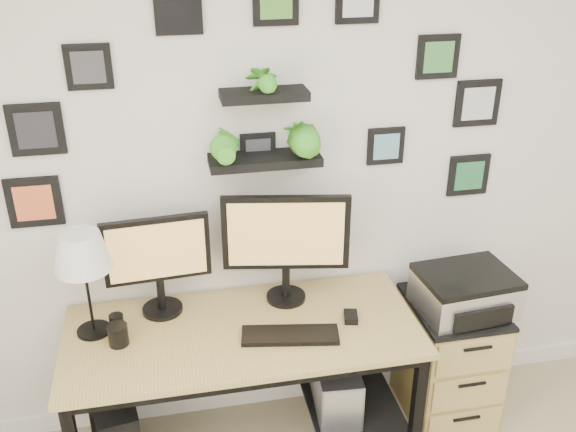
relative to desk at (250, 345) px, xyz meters
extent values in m
plane|color=silver|center=(0.42, 0.33, 0.67)|extent=(4.00, 0.00, 4.00)
cube|color=white|center=(0.42, 0.32, -0.58)|extent=(4.00, 0.03, 0.10)
cube|color=tan|center=(-0.04, -0.04, 0.11)|extent=(1.60, 0.70, 0.03)
cube|color=black|center=(-0.04, -0.04, 0.07)|extent=(1.54, 0.64, 0.05)
cube|color=black|center=(-0.04, 0.29, -0.17)|extent=(1.44, 0.02, 0.41)
cube|color=black|center=(0.51, -0.04, -0.45)|extent=(0.45, 0.63, 0.03)
cube|color=black|center=(-0.79, 0.26, -0.27)|extent=(0.05, 0.05, 0.72)
cube|color=black|center=(0.71, -0.34, -0.27)|extent=(0.05, 0.05, 0.72)
cube|color=black|center=(0.71, 0.26, -0.27)|extent=(0.05, 0.05, 0.72)
cylinder|color=black|center=(-0.39, 0.18, 0.13)|extent=(0.20, 0.20, 0.02)
cylinder|color=black|center=(-0.39, 0.18, 0.22)|extent=(0.04, 0.04, 0.17)
cube|color=black|center=(-0.39, 0.18, 0.46)|extent=(0.48, 0.07, 0.31)
cube|color=tan|center=(-0.38, 0.16, 0.46)|extent=(0.43, 0.04, 0.27)
cylinder|color=black|center=(0.21, 0.17, 0.13)|extent=(0.22, 0.22, 0.02)
cylinder|color=black|center=(0.21, 0.17, 0.22)|extent=(0.04, 0.04, 0.17)
cube|color=black|center=(0.20, 0.17, 0.49)|extent=(0.59, 0.14, 0.37)
cube|color=tan|center=(0.20, 0.14, 0.49)|extent=(0.53, 0.10, 0.32)
cube|color=black|center=(0.16, -0.14, 0.13)|extent=(0.45, 0.21, 0.02)
cube|color=black|center=(0.46, -0.06, 0.14)|extent=(0.08, 0.11, 0.03)
cylinder|color=black|center=(-0.69, 0.08, 0.13)|extent=(0.15, 0.15, 0.01)
cylinder|color=black|center=(-0.69, 0.08, 0.36)|extent=(0.01, 0.01, 0.45)
cone|color=white|center=(-0.69, 0.08, 0.54)|extent=(0.24, 0.24, 0.17)
cylinder|color=black|center=(-0.58, -0.04, 0.17)|extent=(0.09, 0.09, 0.10)
cylinder|color=black|center=(-0.59, 0.07, 0.17)|extent=(0.06, 0.06, 0.08)
cube|color=black|center=(-0.65, 0.03, -0.42)|extent=(0.25, 0.44, 0.42)
cube|color=gray|center=(0.42, 0.03, -0.40)|extent=(0.24, 0.47, 0.46)
cube|color=silver|center=(0.41, -0.20, -0.40)|extent=(0.18, 0.03, 0.43)
cube|color=tan|center=(1.05, 0.06, -0.30)|extent=(0.42, 0.50, 0.65)
cube|color=black|center=(1.05, 0.06, 0.03)|extent=(0.43, 0.51, 0.02)
cube|color=tan|center=(1.05, -0.19, -0.52)|extent=(0.39, 0.02, 0.18)
cylinder|color=black|center=(1.05, -0.21, -0.46)|extent=(0.14, 0.02, 0.02)
cube|color=tan|center=(1.05, -0.19, -0.30)|extent=(0.39, 0.02, 0.18)
cylinder|color=black|center=(1.05, -0.21, -0.24)|extent=(0.14, 0.02, 0.02)
cube|color=tan|center=(1.05, -0.19, -0.08)|extent=(0.39, 0.02, 0.18)
cylinder|color=black|center=(1.05, -0.21, -0.02)|extent=(0.14, 0.02, 0.02)
cube|color=silver|center=(1.07, 0.02, 0.13)|extent=(0.47, 0.38, 0.17)
cube|color=black|center=(1.07, 0.02, 0.23)|extent=(0.47, 0.38, 0.03)
cube|color=black|center=(1.09, -0.16, 0.11)|extent=(0.31, 0.04, 0.10)
cube|color=black|center=(0.12, 0.24, 0.82)|extent=(0.50, 0.18, 0.04)
cube|color=black|center=(0.12, 0.23, 1.12)|extent=(0.38, 0.15, 0.04)
imported|color=green|center=(-0.05, 0.24, 0.98)|extent=(0.15, 0.12, 0.27)
imported|color=green|center=(0.29, 0.24, 0.98)|extent=(0.15, 0.15, 0.27)
imported|color=green|center=(0.12, 0.23, 1.27)|extent=(0.13, 0.09, 0.25)
cube|color=black|center=(-0.83, 0.32, 1.00)|extent=(0.22, 0.02, 0.22)
cube|color=#24232A|center=(-0.83, 0.31, 1.00)|extent=(0.16, 0.00, 0.16)
cube|color=black|center=(1.17, 0.32, 0.63)|extent=(0.21, 0.02, 0.21)
cube|color=#2A7342|center=(1.17, 0.31, 0.63)|extent=(0.15, 0.00, 0.15)
cube|color=black|center=(-0.59, 0.32, 1.26)|extent=(0.19, 0.02, 0.19)
cube|color=#39373D|center=(-0.59, 0.31, 1.26)|extent=(0.13, 0.00, 0.13)
cube|color=black|center=(0.72, 0.32, 0.82)|extent=(0.18, 0.02, 0.18)
cube|color=#5F9AA6|center=(0.72, 0.31, 0.82)|extent=(0.13, 0.00, 0.13)
cube|color=black|center=(0.11, 0.32, 0.84)|extent=(0.16, 0.02, 0.16)
cube|color=#3C3A42|center=(0.11, 0.31, 0.84)|extent=(0.11, 0.00, 0.11)
cube|color=black|center=(-0.21, 0.32, 1.47)|extent=(0.19, 0.02, 0.19)
cube|color=black|center=(-0.21, 0.31, 1.47)|extent=(0.14, 0.00, 0.14)
cube|color=black|center=(0.19, 0.32, 1.49)|extent=(0.19, 0.02, 0.19)
cube|color=#498C2E|center=(0.19, 0.31, 1.49)|extent=(0.14, 0.00, 0.14)
cube|color=black|center=(0.94, 0.32, 1.23)|extent=(0.20, 0.02, 0.20)
cube|color=#3E8943|center=(0.94, 0.31, 1.23)|extent=(0.14, 0.00, 0.14)
cube|color=black|center=(-0.89, 0.32, 0.67)|extent=(0.23, 0.02, 0.23)
cube|color=orange|center=(-0.89, 0.31, 0.67)|extent=(0.16, 0.00, 0.16)
cube|color=black|center=(0.55, 0.32, 1.49)|extent=(0.19, 0.02, 0.19)
cube|color=silver|center=(0.55, 0.31, 1.49)|extent=(0.14, 0.00, 0.14)
cube|color=black|center=(1.17, 0.32, 1.00)|extent=(0.22, 0.02, 0.22)
cube|color=silver|center=(1.17, 0.31, 1.00)|extent=(0.16, 0.00, 0.16)
camera|label=1|loc=(-0.31, -2.41, 1.85)|focal=40.00mm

